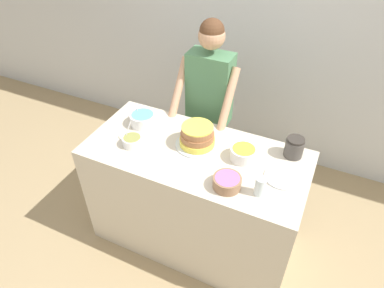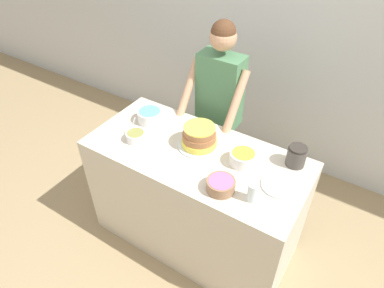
{
  "view_description": "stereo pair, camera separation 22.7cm",
  "coord_description": "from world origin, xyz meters",
  "px_view_note": "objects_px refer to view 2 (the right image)",
  "views": [
    {
      "loc": [
        0.74,
        -1.27,
        2.48
      ],
      "look_at": [
        -0.01,
        0.33,
        1.04
      ],
      "focal_mm": 32.0,
      "sensor_mm": 36.0,
      "label": 1
    },
    {
      "loc": [
        0.94,
        -1.16,
        2.48
      ],
      "look_at": [
        -0.01,
        0.33,
        1.04
      ],
      "focal_mm": 32.0,
      "sensor_mm": 36.0,
      "label": 2
    }
  ],
  "objects_px": {
    "cake": "(199,137)",
    "frosting_bowl_blue": "(150,115)",
    "person_baker": "(219,99)",
    "frosting_bowl_orange": "(243,157)",
    "ceramic_plate": "(279,185)",
    "frosting_bowl_purple": "(221,185)",
    "frosting_bowl_olive": "(136,136)",
    "stoneware_jar": "(296,156)",
    "drinking_glass": "(253,192)"
  },
  "relations": [
    {
      "from": "person_baker",
      "to": "frosting_bowl_orange",
      "type": "bearing_deg",
      "value": -47.74
    },
    {
      "from": "frosting_bowl_olive",
      "to": "stoneware_jar",
      "type": "xyz_separation_m",
      "value": [
        1.05,
        0.36,
        0.03
      ]
    },
    {
      "from": "cake",
      "to": "stoneware_jar",
      "type": "xyz_separation_m",
      "value": [
        0.64,
        0.17,
        -0.0
      ]
    },
    {
      "from": "frosting_bowl_blue",
      "to": "person_baker",
      "type": "bearing_deg",
      "value": 52.79
    },
    {
      "from": "person_baker",
      "to": "drinking_glass",
      "type": "bearing_deg",
      "value": -49.81
    },
    {
      "from": "cake",
      "to": "frosting_bowl_purple",
      "type": "distance_m",
      "value": 0.44
    },
    {
      "from": "frosting_bowl_blue",
      "to": "frosting_bowl_olive",
      "type": "height_order",
      "value": "frosting_bowl_olive"
    },
    {
      "from": "frosting_bowl_orange",
      "to": "drinking_glass",
      "type": "bearing_deg",
      "value": -54.23
    },
    {
      "from": "frosting_bowl_olive",
      "to": "ceramic_plate",
      "type": "bearing_deg",
      "value": 6.58
    },
    {
      "from": "person_baker",
      "to": "frosting_bowl_blue",
      "type": "bearing_deg",
      "value": -127.21
    },
    {
      "from": "frosting_bowl_orange",
      "to": "ceramic_plate",
      "type": "height_order",
      "value": "frosting_bowl_orange"
    },
    {
      "from": "frosting_bowl_purple",
      "to": "ceramic_plate",
      "type": "height_order",
      "value": "frosting_bowl_purple"
    },
    {
      "from": "stoneware_jar",
      "to": "cake",
      "type": "bearing_deg",
      "value": -164.96
    },
    {
      "from": "frosting_bowl_blue",
      "to": "ceramic_plate",
      "type": "xyz_separation_m",
      "value": [
        1.1,
        -0.12,
        -0.04
      ]
    },
    {
      "from": "frosting_bowl_blue",
      "to": "stoneware_jar",
      "type": "height_order",
      "value": "stoneware_jar"
    },
    {
      "from": "cake",
      "to": "frosting_bowl_blue",
      "type": "distance_m",
      "value": 0.48
    },
    {
      "from": "frosting_bowl_blue",
      "to": "frosting_bowl_orange",
      "type": "distance_m",
      "value": 0.82
    },
    {
      "from": "frosting_bowl_olive",
      "to": "ceramic_plate",
      "type": "relative_size",
      "value": 0.68
    },
    {
      "from": "frosting_bowl_purple",
      "to": "person_baker",
      "type": "bearing_deg",
      "value": 119.77
    },
    {
      "from": "ceramic_plate",
      "to": "frosting_bowl_olive",
      "type": "bearing_deg",
      "value": -173.42
    },
    {
      "from": "frosting_bowl_blue",
      "to": "frosting_bowl_orange",
      "type": "bearing_deg",
      "value": -3.79
    },
    {
      "from": "ceramic_plate",
      "to": "frosting_bowl_orange",
      "type": "bearing_deg",
      "value": 166.07
    },
    {
      "from": "person_baker",
      "to": "cake",
      "type": "xyz_separation_m",
      "value": [
        0.13,
        -0.51,
        0.0
      ]
    },
    {
      "from": "frosting_bowl_olive",
      "to": "stoneware_jar",
      "type": "height_order",
      "value": "frosting_bowl_olive"
    },
    {
      "from": "ceramic_plate",
      "to": "stoneware_jar",
      "type": "height_order",
      "value": "stoneware_jar"
    },
    {
      "from": "stoneware_jar",
      "to": "frosting_bowl_olive",
      "type": "bearing_deg",
      "value": -160.87
    },
    {
      "from": "drinking_glass",
      "to": "stoneware_jar",
      "type": "bearing_deg",
      "value": 76.33
    },
    {
      "from": "person_baker",
      "to": "frosting_bowl_purple",
      "type": "bearing_deg",
      "value": -60.23
    },
    {
      "from": "frosting_bowl_orange",
      "to": "person_baker",
      "type": "bearing_deg",
      "value": 132.26
    },
    {
      "from": "frosting_bowl_olive",
      "to": "drinking_glass",
      "type": "height_order",
      "value": "frosting_bowl_olive"
    },
    {
      "from": "cake",
      "to": "frosting_bowl_purple",
      "type": "relative_size",
      "value": 1.75
    },
    {
      "from": "frosting_bowl_purple",
      "to": "drinking_glass",
      "type": "height_order",
      "value": "drinking_glass"
    },
    {
      "from": "person_baker",
      "to": "cake",
      "type": "bearing_deg",
      "value": -76.02
    },
    {
      "from": "frosting_bowl_purple",
      "to": "frosting_bowl_orange",
      "type": "xyz_separation_m",
      "value": [
        0.01,
        0.29,
        0.01
      ]
    },
    {
      "from": "frosting_bowl_olive",
      "to": "ceramic_plate",
      "type": "height_order",
      "value": "frosting_bowl_olive"
    },
    {
      "from": "person_baker",
      "to": "frosting_bowl_orange",
      "type": "distance_m",
      "value": 0.69
    },
    {
      "from": "frosting_bowl_purple",
      "to": "stoneware_jar",
      "type": "distance_m",
      "value": 0.55
    },
    {
      "from": "frosting_bowl_orange",
      "to": "ceramic_plate",
      "type": "relative_size",
      "value": 0.79
    },
    {
      "from": "drinking_glass",
      "to": "person_baker",
      "type": "bearing_deg",
      "value": 130.19
    },
    {
      "from": "cake",
      "to": "frosting_bowl_blue",
      "type": "bearing_deg",
      "value": 173.83
    },
    {
      "from": "frosting_bowl_olive",
      "to": "frosting_bowl_orange",
      "type": "bearing_deg",
      "value": 14.22
    },
    {
      "from": "cake",
      "to": "frosting_bowl_purple",
      "type": "height_order",
      "value": "cake"
    },
    {
      "from": "cake",
      "to": "frosting_bowl_orange",
      "type": "height_order",
      "value": "cake"
    },
    {
      "from": "ceramic_plate",
      "to": "stoneware_jar",
      "type": "bearing_deg",
      "value": 87.43
    },
    {
      "from": "person_baker",
      "to": "stoneware_jar",
      "type": "bearing_deg",
      "value": -24.0
    },
    {
      "from": "ceramic_plate",
      "to": "cake",
      "type": "bearing_deg",
      "value": 173.3
    },
    {
      "from": "ceramic_plate",
      "to": "frosting_bowl_purple",
      "type": "bearing_deg",
      "value": -142.98
    },
    {
      "from": "cake",
      "to": "drinking_glass",
      "type": "relative_size",
      "value": 2.42
    },
    {
      "from": "person_baker",
      "to": "drinking_glass",
      "type": "distance_m",
      "value": 1.02
    },
    {
      "from": "cake",
      "to": "frosting_bowl_purple",
      "type": "xyz_separation_m",
      "value": [
        0.33,
        -0.29,
        -0.03
      ]
    }
  ]
}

